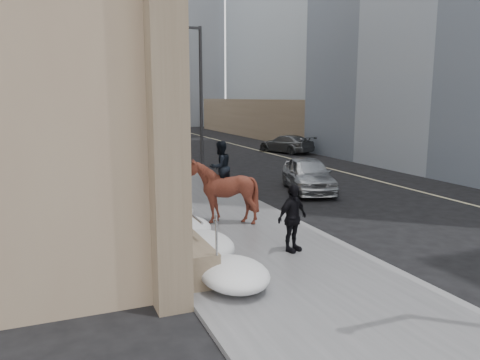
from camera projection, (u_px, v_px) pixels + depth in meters
name	position (u px, v px, depth m)	size (l,w,h in m)	color
ground	(255.00, 256.00, 12.68)	(140.00, 140.00, 0.00)	black
sidewalk	(169.00, 188.00, 21.80)	(5.00, 80.00, 0.12)	#545457
curb	(221.00, 184.00, 22.76)	(0.24, 80.00, 0.12)	slate
lane_line	(356.00, 175.00, 25.69)	(0.15, 70.00, 0.01)	#BFB78C
limestone_building	(36.00, 16.00, 27.40)	(6.10, 44.00, 18.00)	#997E64
far_podium	(429.00, 136.00, 27.18)	(2.00, 80.00, 4.00)	brown
bg_building_mid	(111.00, 27.00, 66.46)	(30.00, 12.00, 28.00)	slate
bg_building_far	(38.00, 60.00, 74.42)	(24.00, 12.00, 20.00)	gray
streetlight_mid	(198.00, 91.00, 25.67)	(1.71, 0.24, 8.00)	#2D2D30
streetlight_far	(136.00, 93.00, 43.92)	(1.71, 0.24, 8.00)	#2D2D30
traffic_signal	(156.00, 100.00, 32.82)	(4.10, 0.22, 6.00)	#2D2D30
snow_bank	(146.00, 189.00, 19.47)	(1.70, 18.10, 0.76)	silver
mounted_horse_left	(160.00, 190.00, 16.11)	(1.63, 2.33, 2.57)	#4C3416
mounted_horse_right	(221.00, 188.00, 15.39)	(2.31, 2.43, 2.72)	#502117
pedestrian	(292.00, 218.00, 12.56)	(1.08, 0.45, 1.84)	black
car_silver	(308.00, 174.00, 21.19)	(1.86, 4.61, 1.57)	#ACAFB4
car_grey	(286.00, 144.00, 35.99)	(1.93, 4.74, 1.38)	#4C4F52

